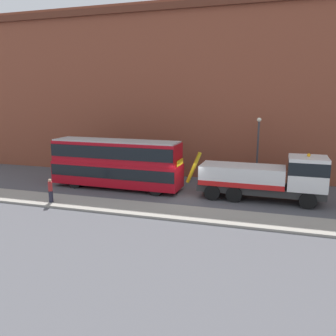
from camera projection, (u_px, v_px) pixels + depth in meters
The scene contains 7 objects.
ground_plane at pixel (188, 196), 26.52m from camera, with size 120.00×120.00×0.00m, color #4C4C51.
near_kerb at pixel (173, 212), 22.57m from camera, with size 60.00×2.80×0.15m, color gray.
building_facade at pixel (207, 91), 31.46m from camera, with size 60.00×1.50×16.00m.
recovery_tow_truck at pixel (267, 177), 25.00m from camera, with size 10.17×2.86×3.67m.
double_decker_bus at pixel (116, 162), 28.33m from camera, with size 11.10×2.83×4.06m.
pedestrian_onlooker at pixel (51, 191), 24.30m from camera, with size 0.43×0.48×1.71m.
street_lamp at pixel (258, 146), 28.96m from camera, with size 0.36×0.36×5.83m.
Camera 1 is at (5.92, -24.88, 7.51)m, focal length 36.68 mm.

